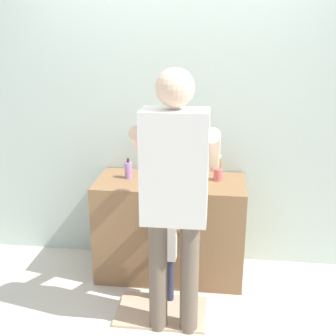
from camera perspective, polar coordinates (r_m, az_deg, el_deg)
The scene contains 10 objects.
ground_plane at distance 3.43m, azimuth -0.31°, elevation -16.37°, with size 14.00×14.00×0.00m, color silver.
back_wall at distance 3.50m, azimuth 0.92°, elevation 8.35°, with size 4.40×0.08×2.70m.
vanity_cabinet at distance 3.48m, azimuth 0.29°, elevation -8.04°, with size 1.17×0.54×0.81m, color olive.
sink_basin at distance 3.29m, azimuth 0.27°, elevation -0.91°, with size 0.33×0.33×0.11m.
faucet at distance 3.47m, azimuth 0.65°, elevation 0.56°, with size 0.18×0.14×0.18m.
toothbrush_cup at distance 3.34m, azimuth 6.75°, elevation -0.77°, with size 0.07×0.07×0.21m.
soap_bottle at distance 3.38m, azimuth -5.36°, elevation -0.27°, with size 0.06×0.06×0.16m.
bath_mat at distance 3.22m, azimuth -0.89°, elevation -18.72°, with size 0.64×0.40×0.02m, color #CCAD8E.
child_toddler at distance 3.10m, azimuth -0.56°, elevation -10.13°, with size 0.25×0.25×0.80m.
adult_parent at distance 2.59m, azimuth 0.91°, elevation -2.08°, with size 0.54×0.57×1.74m.
Camera 1 is at (0.35, -2.81, 1.94)m, focal length 45.33 mm.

